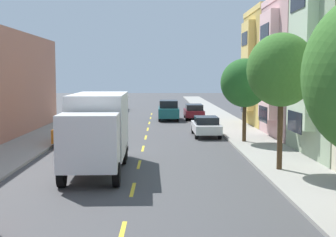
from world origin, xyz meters
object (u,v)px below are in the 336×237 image
object	(u,v)px
parked_pickup_champagne	(117,104)
parked_pickup_orange	(75,130)
moving_teal_sedan	(168,110)
street_tree_second	(281,70)
delivery_box_truck	(98,128)
parked_wagon_burgundy	(194,111)
parked_sedan_white	(206,126)
street_tree_third	(245,83)

from	to	relation	value
parked_pickup_champagne	parked_pickup_orange	world-z (taller)	same
parked_pickup_orange	moving_teal_sedan	size ratio (longest dim) A/B	1.12
street_tree_second	delivery_box_truck	distance (m)	8.63
moving_teal_sedan	parked_pickup_champagne	bearing A→B (deg)	115.85
parked_wagon_burgundy	delivery_box_truck	bearing A→B (deg)	-103.86
parked_pickup_champagne	moving_teal_sedan	bearing A→B (deg)	-64.15
parked_pickup_champagne	parked_sedan_white	distance (m)	26.54
street_tree_third	parked_wagon_burgundy	size ratio (longest dim) A/B	1.12
street_tree_third	moving_teal_sedan	distance (m)	16.63
parked_sedan_white	moving_teal_sedan	world-z (taller)	moving_teal_sedan
street_tree_second	parked_pickup_champagne	bearing A→B (deg)	106.13
street_tree_second	moving_teal_sedan	xyz separation A→B (m)	(-4.60, 24.61, -3.59)
delivery_box_truck	parked_pickup_champagne	xyz separation A→B (m)	(-2.65, 36.89, -1.14)
street_tree_third	delivery_box_truck	bearing A→B (deg)	-134.80
parked_sedan_white	parked_pickup_champagne	bearing A→B (deg)	109.24
parked_wagon_burgundy	moving_teal_sedan	distance (m)	2.72
delivery_box_truck	parked_pickup_champagne	distance (m)	37.00
parked_wagon_burgundy	parked_sedan_white	bearing A→B (deg)	-90.23
delivery_box_truck	parked_sedan_white	bearing A→B (deg)	62.74
street_tree_second	parked_sedan_white	distance (m)	13.21
parked_wagon_burgundy	parked_pickup_orange	bearing A→B (deg)	-118.19
parked_pickup_orange	moving_teal_sedan	distance (m)	16.71
parked_sedan_white	delivery_box_truck	bearing A→B (deg)	-117.26
parked_pickup_orange	parked_pickup_champagne	bearing A→B (deg)	89.98
parked_pickup_champagne	parked_wagon_burgundy	bearing A→B (deg)	-53.68
street_tree_third	delivery_box_truck	xyz separation A→B (m)	(-8.21, -8.26, -1.90)
parked_pickup_champagne	parked_wagon_burgundy	world-z (taller)	parked_pickup_champagne
street_tree_second	moving_teal_sedan	size ratio (longest dim) A/B	1.27
delivery_box_truck	moving_teal_sedan	size ratio (longest dim) A/B	1.66
street_tree_second	parked_pickup_orange	bearing A→B (deg)	139.99
parked_pickup_orange	parked_sedan_white	xyz separation A→B (m)	(8.76, 3.34, -0.08)
parked_pickup_champagne	street_tree_second	bearing A→B (deg)	-73.87
delivery_box_truck	parked_pickup_champagne	bearing A→B (deg)	94.11
delivery_box_truck	street_tree_third	bearing A→B (deg)	45.20
parked_pickup_champagne	street_tree_third	bearing A→B (deg)	-69.24
street_tree_second	parked_sedan_white	world-z (taller)	street_tree_second
street_tree_third	parked_pickup_champagne	size ratio (longest dim) A/B	0.99
street_tree_second	parked_pickup_orange	xyz separation A→B (m)	(-10.87, 9.12, -3.74)
parked_pickup_champagne	parked_sedan_white	xyz separation A→B (m)	(8.74, -25.06, -0.08)
moving_teal_sedan	parked_pickup_orange	bearing A→B (deg)	-112.02
parked_pickup_orange	parked_wagon_burgundy	world-z (taller)	parked_pickup_orange
street_tree_third	parked_pickup_orange	bearing A→B (deg)	178.81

